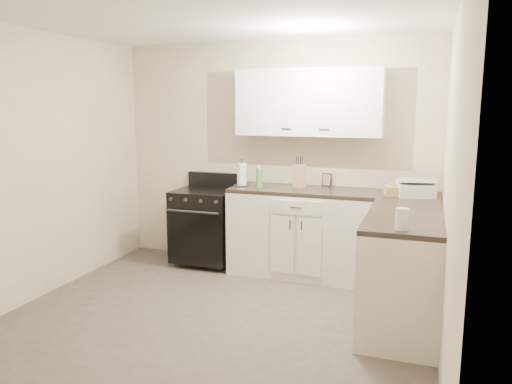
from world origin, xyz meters
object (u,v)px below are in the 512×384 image
(paper_towel, at_px, (242,175))
(stove, at_px, (205,225))
(knife_block, at_px, (299,176))
(wicker_basket, at_px, (399,191))
(countertop_grill, at_px, (416,190))

(paper_towel, bearing_deg, stove, -179.77)
(knife_block, xyz_separation_m, wicker_basket, (1.04, -0.13, -0.08))
(stove, relative_size, knife_block, 3.28)
(stove, bearing_deg, countertop_grill, -0.63)
(stove, xyz_separation_m, paper_towel, (0.45, 0.00, 0.60))
(wicker_basket, bearing_deg, paper_towel, 178.38)
(knife_block, distance_m, countertop_grill, 1.20)
(wicker_basket, bearing_deg, knife_block, 172.67)
(knife_block, distance_m, paper_towel, 0.63)
(knife_block, height_order, paper_towel, same)
(stove, relative_size, paper_towel, 3.27)
(paper_towel, bearing_deg, countertop_grill, -0.84)
(stove, bearing_deg, wicker_basket, -1.23)
(paper_towel, bearing_deg, knife_block, 7.90)
(countertop_grill, bearing_deg, paper_towel, 167.70)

